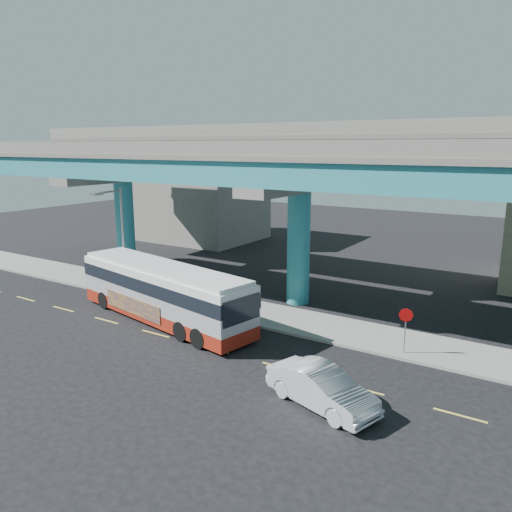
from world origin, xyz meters
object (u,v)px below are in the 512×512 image
Objects in this scene: parked_car at (139,279)px; street_lamp at (116,226)px; sedan at (322,388)px; transit_bus at (163,291)px; stop_sign at (406,321)px.

street_lamp reaches higher than parked_car.
sedan is 0.70× the size of street_lamp.
transit_bus is 3.82× the size of parked_car.
sedan is at bearing -18.41° from street_lamp.
transit_bus reaches higher than stop_sign.
stop_sign is at bearing 2.16° from street_lamp.
street_lamp is 3.16× the size of stop_sign.
sedan is (12.21, -4.10, -1.06)m from transit_bus.
street_lamp is at bearing -173.73° from stop_sign.
transit_bus is at bearing -18.10° from street_lamp.
sedan is at bearing -7.41° from transit_bus.
parked_car is at bearing 179.74° from stop_sign.
stop_sign reaches higher than parked_car.
stop_sign is (1.36, 6.71, 1.00)m from sedan.
street_lamp reaches higher than sedan.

